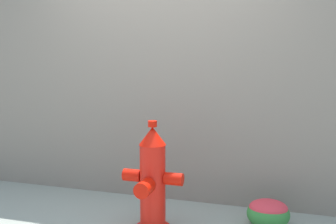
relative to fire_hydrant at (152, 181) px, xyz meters
name	(u,v)px	position (x,y,z in m)	size (l,w,h in m)	color
stone_wall	(170,95)	(-0.15, 0.97, 0.61)	(5.25, 0.40, 2.08)	gray
fire_hydrant	(152,181)	(0.00, 0.00, 0.00)	(0.52, 0.42, 0.93)	red
flower_bush_left	(268,212)	(0.93, 0.36, -0.30)	(0.37, 0.33, 0.25)	#37833A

